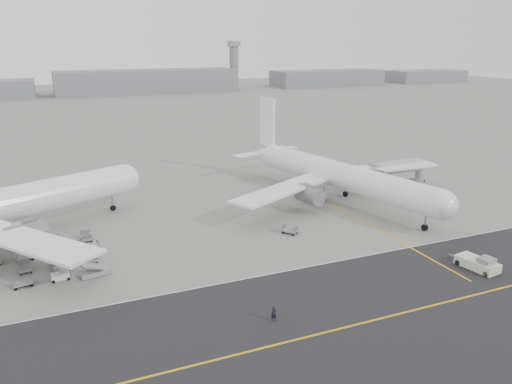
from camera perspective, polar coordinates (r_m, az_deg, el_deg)
name	(u,v)px	position (r m, az deg, el deg)	size (l,w,h in m)	color
ground	(227,275)	(71.13, -3.28, -9.40)	(700.00, 700.00, 0.00)	gray
taxiway	(323,333)	(58.76, 7.71, -15.67)	(220.00, 59.00, 0.03)	#262628
horizon_buildings	(132,93)	(325.76, -14.00, 10.89)	(520.00, 28.00, 28.00)	slate
control_tower	(234,64)	(347.32, -2.53, 14.40)	(7.00, 7.00, 31.25)	slate
airliner_b	(337,174)	(102.87, 9.21, 2.01)	(52.46, 53.63, 18.78)	white
pushback_tug	(478,264)	(78.86, 24.08, -7.48)	(3.68, 7.86, 2.21)	beige
jet_bridge	(398,168)	(117.32, 15.90, 2.65)	(14.80, 3.41, 5.57)	gray
gse_cluster	(42,264)	(80.73, -23.28, -7.52)	(21.59, 20.82, 1.94)	gray
stray_dolly	(290,233)	(85.46, 3.88, -4.75)	(1.55, 2.52, 1.55)	silver
ground_crew_a	(274,314)	(59.95, 2.06, -13.74)	(0.69, 0.45, 1.89)	black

